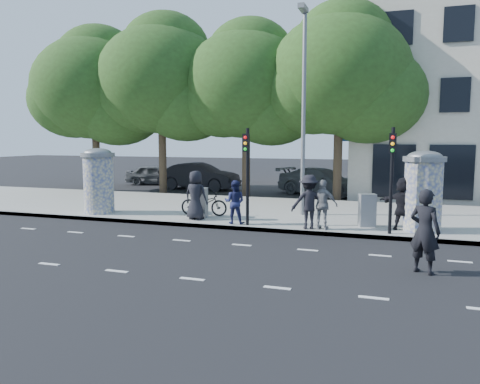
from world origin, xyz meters
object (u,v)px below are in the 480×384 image
(ad_column_right, at_px, (423,189))
(car_left, at_px, (155,175))
(car_mid, at_px, (199,176))
(cabinet_right, at_px, (367,210))
(car_right, at_px, (322,181))
(man_road, at_px, (425,231))
(ped_c, at_px, (235,202))
(cabinet_left, at_px, (200,202))
(ped_d, at_px, (309,202))
(ad_column_left, at_px, (99,179))
(ped_e, at_px, (323,205))
(traffic_pole_near, at_px, (247,166))
(ped_f, at_px, (403,204))
(street_lamp, at_px, (304,97))
(bicycle, at_px, (204,203))
(traffic_pole_far, at_px, (392,169))
(ped_a, at_px, (196,195))

(ad_column_right, relative_size, car_left, 0.67)
(ad_column_right, bearing_deg, car_mid, 140.29)
(cabinet_right, distance_m, car_right, 10.45)
(man_road, bearing_deg, ad_column_right, -63.44)
(car_left, bearing_deg, ped_c, -156.58)
(cabinet_left, relative_size, car_mid, 0.23)
(ped_d, bearing_deg, man_road, 114.51)
(ad_column_left, bearing_deg, ped_c, -5.14)
(ped_e, bearing_deg, car_left, -35.18)
(cabinet_right, bearing_deg, traffic_pole_near, 177.13)
(ped_f, bearing_deg, car_mid, -28.51)
(traffic_pole_near, relative_size, street_lamp, 0.42)
(ad_column_left, bearing_deg, ad_column_right, 0.92)
(ped_f, height_order, bicycle, ped_f)
(man_road, xyz_separation_m, car_right, (-4.69, 14.87, -0.26))
(ped_c, bearing_deg, car_right, -102.84)
(ad_column_right, relative_size, cabinet_right, 2.32)
(traffic_pole_far, bearing_deg, traffic_pole_near, 180.00)
(ad_column_left, distance_m, cabinet_left, 4.44)
(bicycle, bearing_deg, car_left, 31.25)
(ped_d, bearing_deg, traffic_pole_far, 161.29)
(ad_column_left, bearing_deg, traffic_pole_far, -3.55)
(ped_d, xyz_separation_m, car_right, (-1.24, 11.03, -0.31))
(bicycle, bearing_deg, ped_c, -131.51)
(ad_column_left, bearing_deg, car_right, 54.01)
(ad_column_right, bearing_deg, street_lamp, 156.27)
(street_lamp, height_order, man_road, street_lamp)
(ped_f, distance_m, bicycle, 7.48)
(ad_column_right, relative_size, ped_e, 1.57)
(traffic_pole_far, xyz_separation_m, ped_e, (-2.15, 0.06, -1.24))
(ped_e, relative_size, bicycle, 0.89)
(ped_a, bearing_deg, man_road, 157.69)
(ped_e, relative_size, car_right, 0.32)
(ped_d, xyz_separation_m, car_mid, (-8.93, 11.27, -0.24))
(ped_a, distance_m, man_road, 8.91)
(ped_c, height_order, cabinet_right, ped_c)
(bicycle, height_order, car_left, car_left)
(ad_column_right, bearing_deg, car_right, 115.50)
(car_mid, bearing_deg, cabinet_right, -130.47)
(ped_a, distance_m, bicycle, 1.04)
(ad_column_left, relative_size, cabinet_right, 2.32)
(ped_a, xyz_separation_m, cabinet_right, (6.21, 0.61, -0.35))
(ped_a, distance_m, car_left, 15.42)
(street_lamp, height_order, cabinet_left, street_lamp)
(ped_d, height_order, car_right, ped_d)
(ad_column_left, distance_m, traffic_pole_near, 6.67)
(ped_f, relative_size, car_mid, 0.35)
(ped_e, xyz_separation_m, bicycle, (-4.90, 1.38, -0.35))
(traffic_pole_far, xyz_separation_m, ped_f, (0.40, 0.86, -1.19))
(traffic_pole_near, distance_m, car_right, 11.23)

